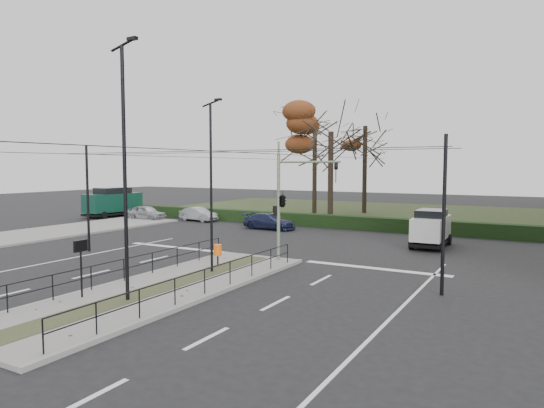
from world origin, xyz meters
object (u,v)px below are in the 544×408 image
at_px(streetlamp_median_near, 125,170).
at_px(info_panel, 81,252).
at_px(rust_tree, 315,125).
at_px(green_van, 113,202).
at_px(traffic_light, 284,199).
at_px(streetlamp_median_far, 211,185).
at_px(bare_tree_near, 331,139).
at_px(white_van, 431,227).
at_px(bare_tree_center, 365,132).
at_px(parked_car_third, 269,221).
at_px(litter_bin, 218,250).
at_px(parked_car_first, 146,213).
at_px(parked_car_second, 198,214).

bearing_deg(streetlamp_median_near, info_panel, -163.05).
bearing_deg(rust_tree, green_van, -143.72).
height_order(traffic_light, green_van, traffic_light).
bearing_deg(streetlamp_median_far, bare_tree_near, 97.09).
height_order(traffic_light, white_van, traffic_light).
distance_m(green_van, rust_tree, 21.11).
height_order(streetlamp_median_far, rust_tree, rust_tree).
bearing_deg(bare_tree_near, rust_tree, 122.21).
relative_size(info_panel, streetlamp_median_near, 0.23).
xyz_separation_m(green_van, bare_tree_center, (20.27, 14.22, 6.76)).
distance_m(white_van, bare_tree_center, 21.36).
bearing_deg(streetlamp_median_far, parked_car_third, 110.35).
bearing_deg(streetlamp_median_near, bare_tree_near, 95.97).
height_order(streetlamp_median_near, bare_tree_center, bare_tree_center).
height_order(rust_tree, bare_tree_near, rust_tree).
xyz_separation_m(litter_bin, info_panel, (-0.92, -7.03, 0.92)).
distance_m(litter_bin, rust_tree, 28.15).
bearing_deg(bare_tree_center, parked_car_first, -135.48).
relative_size(streetlamp_median_near, green_van, 1.54).
bearing_deg(bare_tree_center, bare_tree_near, -86.59).
relative_size(traffic_light, parked_car_third, 1.27).
xyz_separation_m(parked_car_third, bare_tree_near, (3.08, 4.66, 6.45)).
relative_size(streetlamp_median_near, bare_tree_center, 0.77).
height_order(traffic_light, info_panel, traffic_light).
relative_size(streetlamp_median_far, parked_car_first, 1.95).
bearing_deg(parked_car_second, traffic_light, -123.82).
bearing_deg(parked_car_second, green_van, 100.77).
bearing_deg(green_van, parked_car_third, -2.92).
bearing_deg(bare_tree_center, rust_tree, -149.76).
bearing_deg(parked_car_third, streetlamp_median_far, -158.40).
bearing_deg(info_panel, parked_car_second, 118.52).
distance_m(streetlamp_median_near, parked_car_third, 21.20).
bearing_deg(rust_tree, parked_car_first, -131.15).
bearing_deg(streetlamp_median_near, parked_car_second, 122.47).
distance_m(info_panel, parked_car_third, 20.95).
distance_m(parked_car_third, bare_tree_center, 17.10).
bearing_deg(parked_car_second, info_panel, -145.55).
bearing_deg(traffic_light, parked_car_third, 122.78).
xyz_separation_m(parked_car_third, white_van, (12.46, -2.40, 0.57)).
relative_size(streetlamp_median_far, parked_car_third, 1.82).
height_order(litter_bin, streetlamp_median_far, streetlamp_median_far).
relative_size(info_panel, rust_tree, 0.18).
bearing_deg(streetlamp_median_near, streetlamp_median_far, 91.71).
bearing_deg(green_van, bare_tree_center, 35.05).
bearing_deg(bare_tree_near, info_panel, -88.07).
bearing_deg(litter_bin, green_van, 147.52).
height_order(parked_car_second, bare_tree_near, bare_tree_near).
bearing_deg(streetlamp_median_far, rust_tree, 105.13).
distance_m(info_panel, bare_tree_near, 25.77).
bearing_deg(streetlamp_median_far, litter_bin, 116.13).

